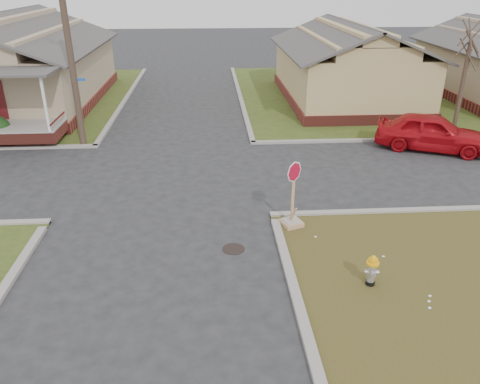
{
  "coord_description": "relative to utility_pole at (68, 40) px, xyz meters",
  "views": [
    {
      "loc": [
        1.63,
        -11.93,
        7.15
      ],
      "look_at": [
        2.49,
        1.0,
        1.1
      ],
      "focal_mm": 35.0,
      "sensor_mm": 36.0,
      "label": 1
    }
  ],
  "objects": [
    {
      "name": "side_house_yellow",
      "position": [
        14.2,
        7.6,
        -2.47
      ],
      "size": [
        7.6,
        11.6,
        4.7
      ],
      "color": "maroon",
      "rests_on": "ground"
    },
    {
      "name": "utility_pole",
      "position": [
        0.0,
        0.0,
        0.0
      ],
      "size": [
        1.8,
        0.28,
        9.0
      ],
      "color": "#3C2A22",
      "rests_on": "ground"
    },
    {
      "name": "corner_house",
      "position": [
        -5.8,
        7.78,
        -2.38
      ],
      "size": [
        10.1,
        15.5,
        5.3
      ],
      "color": "maroon",
      "rests_on": "ground"
    },
    {
      "name": "manhole",
      "position": [
        6.4,
        -9.4,
        -4.66
      ],
      "size": [
        0.64,
        0.64,
        0.01
      ],
      "primitive_type": "cylinder",
      "color": "black",
      "rests_on": "ground"
    },
    {
      "name": "stop_sign",
      "position": [
        8.28,
        -8.19,
        -4.15
      ],
      "size": [
        0.6,
        0.59,
        2.13
      ],
      "rotation": [
        0.0,
        0.0,
        0.35
      ],
      "color": "tan",
      "rests_on": "ground"
    },
    {
      "name": "tree_mid_right",
      "position": [
        18.2,
        1.3,
        -2.51
      ],
      "size": [
        0.22,
        0.22,
        4.2
      ],
      "primitive_type": "cylinder",
      "color": "#3C2A22",
      "rests_on": "verge_far_right"
    },
    {
      "name": "ground",
      "position": [
        4.2,
        -8.9,
        -4.66
      ],
      "size": [
        120.0,
        120.0,
        0.0
      ],
      "primitive_type": "plane",
      "color": "#272729",
      "rests_on": "ground"
    },
    {
      "name": "fire_hydrant",
      "position": [
        9.75,
        -11.37,
        -4.15
      ],
      "size": [
        0.32,
        0.32,
        0.85
      ],
      "rotation": [
        0.0,
        0.0,
        -0.17
      ],
      "color": "black",
      "rests_on": "ground"
    },
    {
      "name": "red_sedan",
      "position": [
        15.62,
        -1.58,
        -3.85
      ],
      "size": [
        5.11,
        3.69,
        1.62
      ],
      "primitive_type": "imported",
      "rotation": [
        0.0,
        0.0,
        1.15
      ],
      "color": "#B10C14",
      "rests_on": "ground"
    },
    {
      "name": "curbs",
      "position": [
        4.2,
        -3.9,
        -4.66
      ],
      "size": [
        80.0,
        40.0,
        0.12
      ],
      "primitive_type": null,
      "color": "#9B958C",
      "rests_on": "ground"
    }
  ]
}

